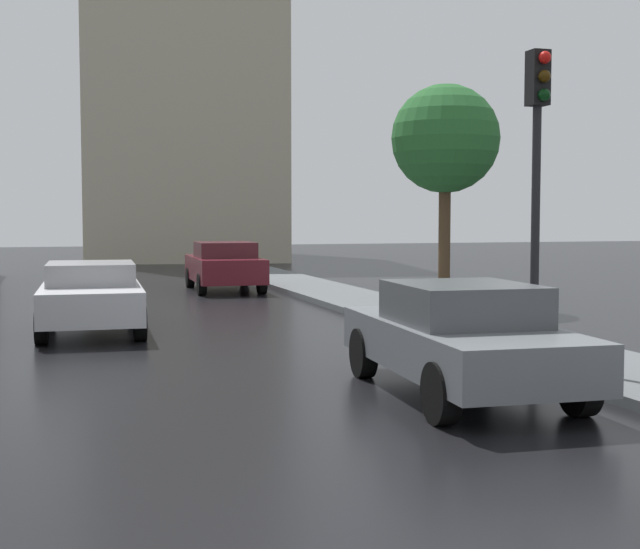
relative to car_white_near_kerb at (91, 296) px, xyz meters
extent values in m
cube|color=silver|center=(0.00, -0.03, -0.09)|extent=(1.98, 4.15, 0.60)
cube|color=gray|center=(0.01, 0.12, 0.41)|extent=(1.67, 2.07, 0.41)
cylinder|color=black|center=(0.77, -1.41, -0.39)|extent=(0.25, 0.62, 0.61)
cylinder|color=black|center=(-0.89, -1.34, -0.39)|extent=(0.25, 0.62, 0.61)
cylinder|color=black|center=(0.89, 1.27, -0.39)|extent=(0.25, 0.62, 0.61)
cylinder|color=black|center=(-0.77, 1.35, -0.39)|extent=(0.25, 0.62, 0.61)
cube|color=maroon|center=(4.13, 8.41, -0.05)|extent=(1.98, 4.31, 0.69)
cube|color=#461C22|center=(4.13, 8.24, 0.51)|extent=(1.68, 1.95, 0.44)
cylinder|color=black|center=(3.34, 9.84, -0.40)|extent=(0.24, 0.61, 0.61)
cylinder|color=black|center=(5.03, 9.78, -0.40)|extent=(0.24, 0.61, 0.61)
cylinder|color=black|center=(3.24, 7.04, -0.40)|extent=(0.24, 0.61, 0.61)
cylinder|color=black|center=(4.93, 6.98, -0.40)|extent=(0.24, 0.61, 0.61)
cube|color=slate|center=(4.10, -7.29, -0.08)|extent=(1.98, 4.35, 0.56)
cube|color=#494D50|center=(4.10, -7.36, 0.44)|extent=(1.65, 1.90, 0.49)
cylinder|color=black|center=(3.36, -5.84, -0.36)|extent=(0.25, 0.68, 0.67)
cylinder|color=black|center=(4.99, -5.92, -0.36)|extent=(0.25, 0.68, 0.67)
cylinder|color=black|center=(3.22, -8.65, -0.36)|extent=(0.25, 0.68, 0.67)
cylinder|color=black|center=(4.84, -8.73, -0.36)|extent=(0.25, 0.68, 0.67)
cylinder|color=black|center=(5.72, -6.28, 1.23)|extent=(0.12, 0.12, 3.57)
cube|color=black|center=(5.72, -6.28, 3.38)|extent=(0.26, 0.26, 0.75)
sphere|color=red|center=(5.72, -6.45, 3.63)|extent=(0.17, 0.17, 0.17)
sphere|color=#392405|center=(5.72, -6.45, 3.38)|extent=(0.17, 0.17, 0.17)
sphere|color=black|center=(5.72, -6.45, 3.13)|extent=(0.17, 0.17, 0.17)
cylinder|color=#4C3823|center=(8.29, 2.18, 0.86)|extent=(0.28, 0.28, 3.13)
sphere|color=#28662D|center=(8.29, 2.18, 3.33)|extent=(2.58, 2.58, 2.58)
cube|color=#B2A88E|center=(6.18, 28.68, 8.97)|extent=(11.16, 13.33, 19.34)
camera|label=1|loc=(-0.67, -17.03, 1.51)|focal=49.30mm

